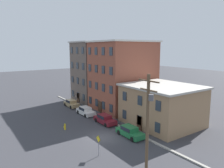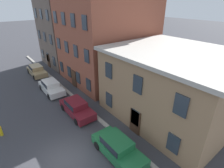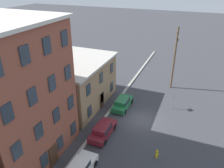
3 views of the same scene
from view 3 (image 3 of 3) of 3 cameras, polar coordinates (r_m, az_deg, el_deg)
name	(u,v)px [view 3 (image 3 of 3)]	position (r m, az deg, el deg)	size (l,w,h in m)	color
ground_plane	(142,120)	(28.49, 7.75, -9.25)	(200.00, 200.00, 0.00)	#38383D
kerb_strip	(109,112)	(29.59, -0.73, -7.28)	(56.00, 0.36, 0.16)	#9E998E
apartment_far	(71,81)	(31.28, -10.60, 0.76)	(11.31, 9.82, 6.35)	#9E7A56
car_maroon	(103,130)	(25.42, -2.45, -11.91)	(4.40, 1.92, 1.43)	maroon
car_green	(123,103)	(30.31, 2.76, -4.91)	(4.40, 1.92, 1.43)	#1E6638
caution_sign	(173,98)	(30.70, 15.74, -3.57)	(0.90, 0.08, 2.51)	slate
utility_pole	(175,55)	(35.18, 16.09, 7.26)	(2.40, 0.44, 9.90)	brown
fire_hydrant	(157,154)	(23.43, 11.62, -17.40)	(0.24, 0.34, 0.96)	yellow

